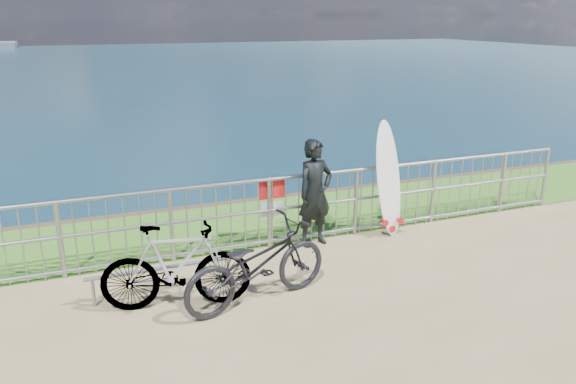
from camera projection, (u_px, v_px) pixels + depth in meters
name	position (u px, v px, depth m)	size (l,w,h in m)	color
grass_strip	(275.00, 219.00, 9.95)	(120.00, 120.00, 0.00)	#336F1E
railing	(300.00, 208.00, 8.80)	(10.06, 0.10, 1.13)	gray
surfer	(315.00, 193.00, 8.66)	(0.62, 0.40, 1.69)	black
surfboard	(389.00, 183.00, 9.09)	(0.58, 0.54, 1.89)	white
bicycle_near	(257.00, 264.00, 6.94)	(0.70, 2.01, 1.06)	black
bicycle_far	(176.00, 266.00, 6.83)	(0.52, 1.82, 1.10)	black
bike_rack	(163.00, 271.00, 7.20)	(1.93, 0.05, 0.40)	gray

